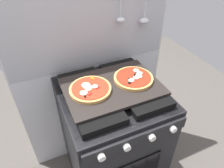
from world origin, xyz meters
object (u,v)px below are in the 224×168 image
baking_tray (112,86)px  pizza_left (90,89)px  stove (112,137)px  pizza_right (133,78)px

baking_tray → pizza_left: 0.13m
stove → pizza_left: (-0.13, 0.01, 0.48)m
stove → baking_tray: bearing=90.0°
baking_tray → pizza_left: pizza_left is taller
baking_tray → pizza_right: size_ratio=2.34×
pizza_left → baking_tray: bearing=-3.0°
pizza_left → pizza_right: bearing=-1.1°
stove → baking_tray: baking_tray is taller
pizza_right → baking_tray: bearing=-179.4°
stove → pizza_left: pizza_left is taller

